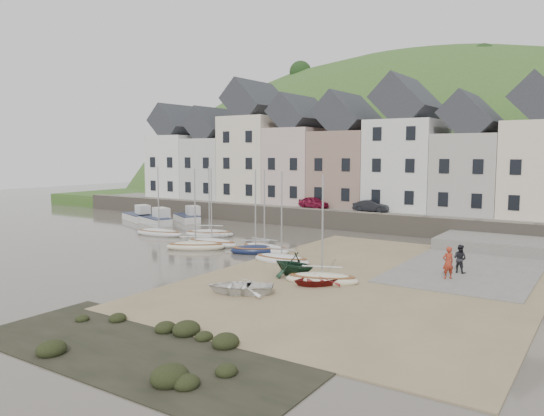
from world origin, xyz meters
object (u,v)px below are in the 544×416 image
Objects in this scene: sailboat_0 at (159,233)px; car_right at (371,206)px; rowboat_white at (240,286)px; rowboat_red at (317,280)px; person_dark at (460,259)px; rowboat_green at (294,264)px; car_left at (314,202)px; person_red at (448,263)px.

sailboat_0 reaches higher than car_right.
rowboat_white is at bearing -177.68° from car_right.
sailboat_0 is 2.27× the size of rowboat_red.
person_dark reaches higher than rowboat_white.
car_right reaches higher than rowboat_red.
car_right is at bearing 144.88° from rowboat_red.
rowboat_green reaches higher than rowboat_white.
rowboat_red is at bearing 72.05° from rowboat_green.
car_left is (-10.15, 26.27, 1.78)m from rowboat_white.
rowboat_white is 0.99× the size of car_right.
person_dark is (26.02, -0.87, 0.71)m from sailboat_0.
rowboat_red is at bearing 67.46° from person_dark.
sailboat_0 is 2.28× the size of rowboat_green.
person_red reaches higher than rowboat_white.
car_left is 1.01× the size of car_right.
person_dark is 0.49× the size of car_left.
sailboat_0 is 25.99m from person_red.
rowboat_red is 1.63× the size of person_dark.
rowboat_green is at bearing -167.67° from rowboat_red.
sailboat_0 reaches higher than car_left.
car_right is at bearing 159.13° from rowboat_white.
rowboat_green is 1.62× the size of person_dark.
person_red is (25.83, -2.80, 0.79)m from sailboat_0.
sailboat_0 reaches higher than rowboat_red.
sailboat_0 is 1.85× the size of car_right.
rowboat_white is 13.66m from person_dark.
rowboat_white is at bearing 2.41° from person_red.
car_right is at bearing 46.57° from sailboat_0.
person_dark is at bearing -1.91° from sailboat_0.
rowboat_red is 1.50× the size of person_red.
person_red is at bearing 81.64° from rowboat_red.
rowboat_green is 0.81× the size of car_right.
car_left reaches higher than person_dark.
rowboat_white is 1.83× the size of person_red.
car_right is at bearing -34.93° from person_dark.
rowboat_green is (18.02, -6.87, 0.53)m from sailboat_0.
sailboat_0 is at bearing 167.96° from car_left.
rowboat_green is at bearing -20.86° from sailboat_0.
car_right is at bearing -160.08° from rowboat_green.
person_red is 1.09× the size of person_dark.
sailboat_0 is 19.29m from rowboat_green.
rowboat_white is 28.22m from car_left.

